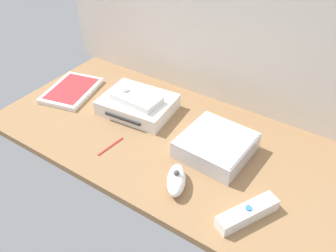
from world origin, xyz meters
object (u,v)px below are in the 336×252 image
at_px(remote_nunchuk, 176,180).
at_px(remote_classic_pad, 136,98).
at_px(remote_wand, 247,213).
at_px(game_case, 72,90).
at_px(stylus_pen, 111,146).
at_px(mini_computer, 216,145).
at_px(game_console, 138,104).

distance_m(remote_nunchuk, remote_classic_pad, 0.32).
distance_m(remote_wand, remote_classic_pad, 0.47).
bearing_deg(game_case, remote_wand, -25.98).
bearing_deg(stylus_pen, game_case, 154.59).
distance_m(game_case, stylus_pen, 0.31).
bearing_deg(remote_nunchuk, stylus_pen, 146.53).
height_order(mini_computer, stylus_pen, mini_computer).
distance_m(game_case, remote_nunchuk, 0.53).
distance_m(mini_computer, remote_wand, 0.21).
relative_size(remote_wand, stylus_pen, 1.64).
height_order(mini_computer, remote_wand, mini_computer).
distance_m(mini_computer, remote_nunchuk, 0.16).
height_order(remote_wand, remote_classic_pad, remote_classic_pad).
height_order(game_console, remote_classic_pad, remote_classic_pad).
bearing_deg(remote_classic_pad, remote_nunchuk, -33.95).
distance_m(game_case, remote_classic_pad, 0.25).
relative_size(game_console, stylus_pen, 2.49).
height_order(mini_computer, remote_nunchuk, mini_computer).
bearing_deg(stylus_pen, remote_wand, -1.80).
relative_size(game_case, remote_wand, 1.47).
bearing_deg(remote_nunchuk, mini_computer, 53.25).
bearing_deg(remote_nunchuk, remote_classic_pad, 116.21).
bearing_deg(mini_computer, stylus_pen, -151.15).
distance_m(game_console, mini_computer, 0.29).
height_order(game_case, remote_classic_pad, remote_classic_pad).
relative_size(game_case, stylus_pen, 2.41).
bearing_deg(remote_wand, game_case, -164.88).
xyz_separation_m(game_console, remote_nunchuk, (0.26, -0.19, -0.00)).
distance_m(mini_computer, game_case, 0.53).
bearing_deg(stylus_pen, remote_nunchuk, -5.21).
bearing_deg(game_console, game_case, -176.25).
xyz_separation_m(remote_classic_pad, stylus_pen, (0.03, -0.16, -0.05)).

